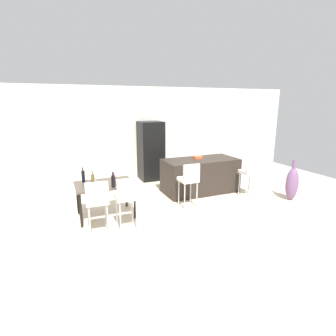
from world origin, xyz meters
TOP-DOWN VIEW (x-y plane):
  - ground_plane at (0.00, 0.00)m, footprint 10.00×10.00m
  - back_wall at (0.00, 2.95)m, footprint 10.00×0.12m
  - kitchen_island at (0.32, 0.80)m, footprint 2.01×0.95m
  - bar_chair_left at (-0.46, -0.06)m, footprint 0.40×0.40m
  - bar_chair_middle at (1.31, -0.06)m, footprint 0.42×0.42m
  - dining_table at (-2.37, 0.16)m, footprint 1.21×0.85m
  - dining_chair_near at (-2.65, -0.63)m, footprint 0.42×0.42m
  - dining_chair_far at (-2.10, -0.63)m, footprint 0.40×0.40m
  - wine_bottle_far at (-2.77, 0.44)m, footprint 0.07×0.07m
  - wine_bottle_corner at (-2.20, -0.04)m, footprint 0.06×0.06m
  - wine_bottle_middle at (-2.25, -0.17)m, footprint 0.07×0.07m
  - wine_bottle_right at (-2.60, 0.20)m, footprint 0.07×0.07m
  - wine_glass_left at (-2.68, 0.35)m, footprint 0.07×0.07m
  - wine_glass_near at (-2.52, 0.45)m, footprint 0.07×0.07m
  - refrigerator at (-0.50, 2.51)m, footprint 0.72×0.68m
  - fruit_bowl at (0.29, 0.89)m, footprint 0.26×0.26m
  - floor_vase at (2.12, -0.68)m, footprint 0.30×0.30m
  - potted_plant at (1.97, 2.50)m, footprint 0.45×0.45m

SIDE VIEW (x-z plane):
  - ground_plane at x=0.00m, z-range 0.00..0.00m
  - potted_plant at x=1.97m, z-range 0.06..0.71m
  - floor_vase at x=2.12m, z-range -0.09..0.95m
  - kitchen_island at x=0.32m, z-range 0.00..0.92m
  - dining_table at x=-2.37m, z-range 0.30..1.04m
  - bar_chair_left at x=-0.46m, z-range 0.17..1.22m
  - bar_chair_middle at x=1.31m, z-range 0.17..1.22m
  - dining_chair_near at x=-2.65m, z-range 0.17..1.22m
  - dining_chair_far at x=-2.10m, z-range 0.17..1.22m
  - wine_bottle_corner at x=-2.20m, z-range 0.71..0.99m
  - wine_bottle_right at x=-2.60m, z-range 0.70..1.00m
  - wine_glass_left at x=-2.68m, z-range 0.78..0.95m
  - wine_glass_near at x=-2.52m, z-range 0.78..0.95m
  - wine_bottle_middle at x=-2.25m, z-range 0.71..1.03m
  - wine_bottle_far at x=-2.77m, z-range 0.71..1.03m
  - refrigerator at x=-0.50m, z-range 0.00..1.84m
  - fruit_bowl at x=0.29m, z-range 0.92..0.99m
  - back_wall at x=0.00m, z-range 0.00..2.90m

